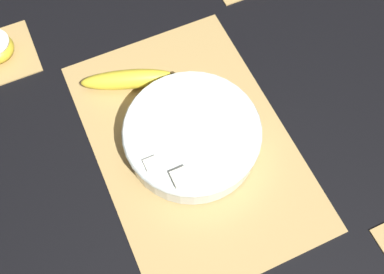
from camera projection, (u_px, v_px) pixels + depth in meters
ground_plane at (192, 144)px, 0.83m from camera, size 6.00×6.00×0.00m
bamboo_mat_center at (192, 143)px, 0.83m from camera, size 0.52×0.34×0.01m
coaster_mat_near_left at (0, 56)px, 0.91m from camera, size 0.14×0.14×0.01m
fruit_salad_bowl at (192, 135)px, 0.80m from camera, size 0.25×0.25×0.07m
whole_banana at (129, 79)px, 0.86m from camera, size 0.09×0.18×0.04m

